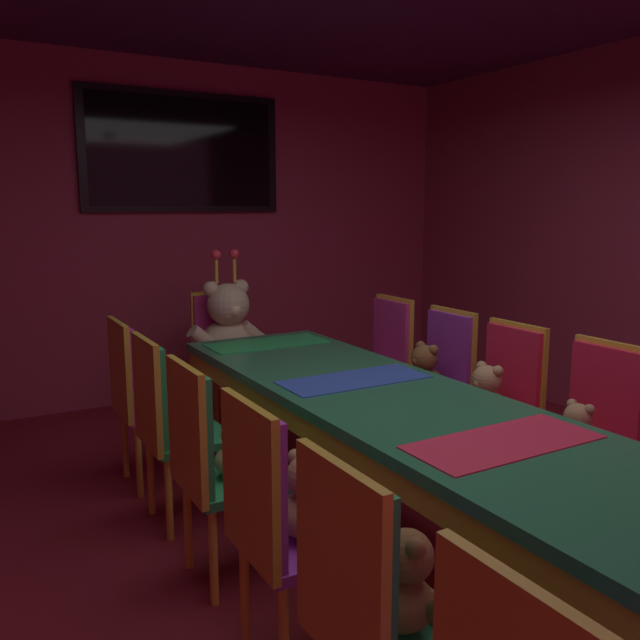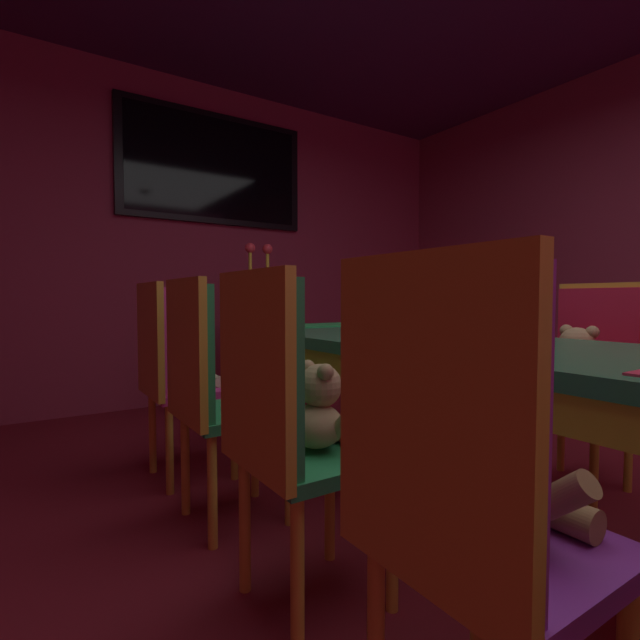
{
  "view_description": "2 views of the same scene",
  "coord_description": "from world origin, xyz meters",
  "views": [
    {
      "loc": [
        -1.76,
        -2.19,
        1.61
      ],
      "look_at": [
        0.06,
        0.97,
        0.98
      ],
      "focal_mm": 36.57,
      "sensor_mm": 36.0,
      "label": 1
    },
    {
      "loc": [
        -1.49,
        -0.83,
        0.91
      ],
      "look_at": [
        0.0,
        1.43,
        0.78
      ],
      "focal_mm": 25.83,
      "sensor_mm": 36.0,
      "label": 2
    }
  ],
  "objects": [
    {
      "name": "ground_plane",
      "position": [
        0.0,
        0.0,
        0.0
      ],
      "size": [
        7.9,
        7.9,
        0.0
      ],
      "primitive_type": "plane",
      "color": "maroon"
    },
    {
      "name": "wall_back",
      "position": [
        0.0,
        3.2,
        1.4
      ],
      "size": [
        5.2,
        0.12,
        2.8
      ],
      "primitive_type": "cube",
      "color": "#99334C",
      "rests_on": "ground_plane"
    },
    {
      "name": "banquet_table",
      "position": [
        0.0,
        0.0,
        0.66
      ],
      "size": [
        0.9,
        3.65,
        0.75
      ],
      "color": "#26724C",
      "rests_on": "ground_plane"
    },
    {
      "name": "chair_left_1",
      "position": [
        -0.88,
        -0.89,
        0.6
      ],
      "size": [
        0.42,
        0.41,
        0.98
      ],
      "color": "#268C4C",
      "rests_on": "ground_plane"
    },
    {
      "name": "teddy_left_1",
      "position": [
        -0.73,
        -0.89,
        0.59
      ],
      "size": [
        0.24,
        0.31,
        0.3
      ],
      "color": "brown",
      "rests_on": "chair_left_1"
    },
    {
      "name": "chair_left_2",
      "position": [
        -0.87,
        -0.3,
        0.6
      ],
      "size": [
        0.42,
        0.41,
        0.98
      ],
      "color": "purple",
      "rests_on": "ground_plane"
    },
    {
      "name": "teddy_left_2",
      "position": [
        -0.72,
        -0.3,
        0.59
      ],
      "size": [
        0.25,
        0.32,
        0.31
      ],
      "color": "#9E7247",
      "rests_on": "chair_left_2"
    },
    {
      "name": "chair_left_3",
      "position": [
        -0.88,
        0.3,
        0.6
      ],
      "size": [
        0.42,
        0.41,
        0.98
      ],
      "color": "#268C4C",
      "rests_on": "ground_plane"
    },
    {
      "name": "teddy_left_3",
      "position": [
        -0.74,
        0.3,
        0.57
      ],
      "size": [
        0.22,
        0.28,
        0.26
      ],
      "color": "tan",
      "rests_on": "chair_left_3"
    },
    {
      "name": "chair_left_4",
      "position": [
        -0.88,
        0.91,
        0.6
      ],
      "size": [
        0.42,
        0.41,
        0.98
      ],
      "color": "#268C4C",
      "rests_on": "ground_plane"
    },
    {
      "name": "chair_left_5",
      "position": [
        -0.88,
        1.47,
        0.6
      ],
      "size": [
        0.42,
        0.41,
        0.98
      ],
      "color": "#CC338C",
      "rests_on": "ground_plane"
    },
    {
      "name": "teddy_left_5",
      "position": [
        -0.74,
        1.47,
        0.57
      ],
      "size": [
        0.22,
        0.28,
        0.27
      ],
      "color": "beige",
      "rests_on": "chair_left_5"
    },
    {
      "name": "chair_right_2",
      "position": [
        0.87,
        -0.27,
        0.6
      ],
      "size": [
        0.42,
        0.41,
        0.98
      ],
      "rotation": [
        0.0,
        0.0,
        3.14
      ],
      "color": "red",
      "rests_on": "ground_plane"
    },
    {
      "name": "teddy_right_2",
      "position": [
        0.72,
        -0.27,
        0.57
      ],
      "size": [
        0.21,
        0.28,
        0.26
      ],
      "rotation": [
        0.0,
        0.0,
        3.14
      ],
      "color": "tan",
      "rests_on": "chair_right_2"
    },
    {
      "name": "chair_right_3",
      "position": [
        0.86,
        0.31,
        0.6
      ],
      "size": [
        0.42,
        0.41,
        0.98
      ],
      "rotation": [
        0.0,
        0.0,
        3.14
      ],
      "color": "red",
      "rests_on": "ground_plane"
    },
    {
      "name": "teddy_right_3",
      "position": [
        0.71,
        0.31,
        0.6
      ],
      "size": [
        0.26,
        0.34,
        0.32
      ],
      "rotation": [
        0.0,
        0.0,
        3.14
      ],
      "color": "tan",
      "rests_on": "chair_right_3"
    },
    {
      "name": "chair_right_4",
      "position": [
        0.87,
        0.86,
        0.6
      ],
      "size": [
        0.42,
        0.41,
        0.98
      ],
      "rotation": [
        0.0,
        0.0,
        3.14
      ],
      "color": "purple",
      "rests_on": "ground_plane"
    },
    {
      "name": "teddy_right_4",
      "position": [
        0.73,
        0.86,
        0.6
      ],
      "size": [
        0.27,
        0.35,
        0.33
      ],
      "rotation": [
        0.0,
        0.0,
        3.14
      ],
      "color": "brown",
      "rests_on": "chair_right_4"
    },
    {
      "name": "chair_right_5",
      "position": [
        0.89,
        1.49,
        0.6
      ],
      "size": [
        0.42,
        0.41,
        0.98
      ],
      "rotation": [
        0.0,
        0.0,
        3.14
      ],
      "color": "#CC338C",
      "rests_on": "ground_plane"
    },
    {
      "name": "throne_chair",
      "position": [
        0.0,
        2.37,
        0.6
      ],
      "size": [
        0.41,
        0.42,
        0.98
      ],
      "rotation": [
        0.0,
        0.0,
        -1.57
      ],
      "color": "#CC338C",
      "rests_on": "ground_plane"
    },
    {
      "name": "king_teddy_bear",
      "position": [
        0.0,
        2.2,
        0.73
      ],
      "size": [
        0.66,
        0.51,
        0.85
      ],
      "rotation": [
        0.0,
        0.0,
        -1.57
      ],
      "color": "beige",
      "rests_on": "throne_chair"
    },
    {
      "name": "wall_tv",
      "position": [
        0.0,
        3.11,
        2.05
      ],
      "size": [
        1.66,
        0.06,
        0.96
      ],
      "color": "black"
    }
  ]
}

